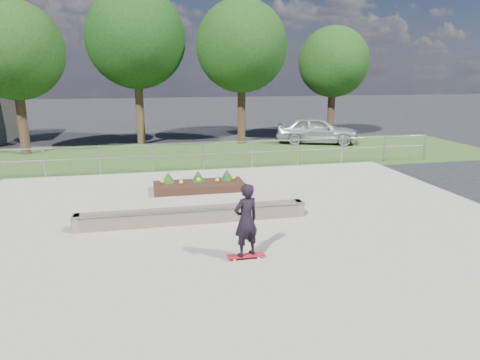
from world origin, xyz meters
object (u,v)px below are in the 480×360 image
grind_ledge (193,215)px  skateboarder (246,220)px  planter_bed (199,184)px  parked_car (317,130)px

grind_ledge → skateboarder: skateboarder is taller
planter_bed → parked_car: (7.66, 8.51, 0.52)m
skateboarder → parked_car: skateboarder is taller
grind_ledge → planter_bed: 3.26m
grind_ledge → parked_car: size_ratio=1.34×
grind_ledge → planter_bed: bearing=80.5°
skateboarder → parked_car: (7.36, 14.20, -0.15)m
planter_bed → skateboarder: (0.30, -5.69, 0.67)m
planter_bed → skateboarder: bearing=-86.9°
grind_ledge → parked_car: (8.20, 11.72, 0.50)m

